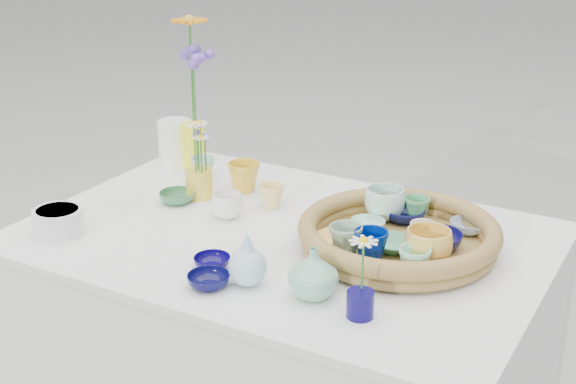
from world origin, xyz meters
The scene contains 32 objects.
wicker_tray centered at (0.28, 0.05, 0.80)m, with size 0.47×0.47×0.08m, color olive, non-canonical shape.
tray_ceramic_0 centered at (0.24, 0.19, 0.80)m, with size 0.11×0.11×0.03m, color #0B1146.
tray_ceramic_1 centered at (0.36, 0.07, 0.80)m, with size 0.12×0.12×0.04m, color #111054.
tray_ceramic_2 centered at (0.38, -0.02, 0.82)m, with size 0.11×0.11×0.08m, color #F4BF4E.
tray_ceramic_3 centered at (0.27, 0.01, 0.80)m, with size 0.10×0.10×0.03m, color #4A996C.
tray_ceramic_4 centered at (0.20, -0.06, 0.82)m, with size 0.08×0.08×0.07m, color #86AA87.
tray_ceramic_5 centered at (0.19, 0.09, 0.80)m, with size 0.08×0.08×0.03m, color #B6E9D9.
tray_ceramic_6 centered at (0.19, 0.17, 0.82)m, with size 0.10×0.10×0.08m, color silver.
tray_ceramic_7 centered at (0.33, 0.07, 0.81)m, with size 0.06×0.06×0.06m, color beige.
tray_ceramic_8 centered at (0.40, 0.20, 0.80)m, with size 0.09×0.09×0.03m, color #AECEFF.
tray_ceramic_9 centered at (0.26, -0.06, 0.82)m, with size 0.08×0.08×0.07m, color navy.
tray_ceramic_10 centered at (0.15, -0.02, 0.79)m, with size 0.09×0.09×0.02m, color #F5C45D.
tray_ceramic_11 centered at (0.37, -0.09, 0.82)m, with size 0.07×0.07×0.07m, color #97E7C1.
tray_ceramic_12 centered at (0.27, 0.20, 0.81)m, with size 0.07×0.07×0.06m, color #4DA668.
loose_ceramic_0 centered at (-0.24, 0.20, 0.81)m, with size 0.09×0.09×0.08m, color gold.
loose_ceramic_1 centered at (-0.12, 0.14, 0.80)m, with size 0.07×0.07×0.06m, color #FDE083.
loose_ceramic_2 centered at (-0.35, 0.04, 0.78)m, with size 0.10×0.10×0.03m, color #356F44.
loose_ceramic_3 centered at (-0.18, 0.02, 0.80)m, with size 0.08×0.08×0.06m, color white.
loose_ceramic_4 centered at (-0.05, -0.23, 0.78)m, with size 0.08×0.08×0.03m, color #0A0348.
loose_ceramic_5 centered at (-0.40, 0.23, 0.80)m, with size 0.07×0.07×0.06m, color #94CBB5.
loose_ceramic_6 centered at (-0.01, -0.31, 0.78)m, with size 0.09×0.09×0.03m, color #09093C.
fluted_bowl centered at (-0.48, -0.27, 0.80)m, with size 0.12×0.12×0.06m, color silver, non-canonical shape.
bud_vase_paleblue centered at (0.06, -0.27, 0.83)m, with size 0.08×0.08×0.13m, color #ABCDE4, non-canonical shape.
bud_vase_seafoam centered at (0.21, -0.24, 0.82)m, with size 0.11×0.11×0.11m, color #7BBFA0.
bud_vase_cobalt centered at (0.33, -0.27, 0.79)m, with size 0.06×0.06×0.06m, color #0C064C.
single_daisy centered at (0.32, -0.26, 0.87)m, with size 0.07×0.07×0.12m, color white, non-canonical shape.
tall_vase_yellow centered at (-0.48, 0.29, 0.83)m, with size 0.07×0.07×0.14m, color #FAFF25.
gerbera centered at (-0.48, 0.30, 1.05)m, with size 0.12×0.12×0.32m, color orange, non-canonical shape.
hydrangea centered at (-0.47, 0.30, 1.00)m, with size 0.08×0.08×0.28m, color #5C46A3, non-canonical shape.
white_pitcher centered at (-0.54, 0.29, 0.83)m, with size 0.14×0.10×0.14m, color white, non-canonical shape.
daisy_cup centered at (-0.32, 0.10, 0.81)m, with size 0.07×0.07×0.08m, color yellow.
daisy_posy centered at (-0.31, 0.09, 0.91)m, with size 0.08×0.08×0.14m, color white, non-canonical shape.
Camera 1 is at (0.89, -1.56, 1.58)m, focal length 50.00 mm.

